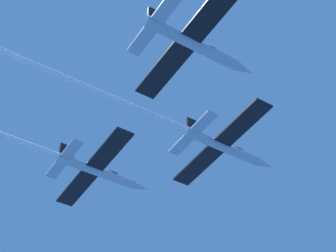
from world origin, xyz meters
TOP-DOWN VIEW (x-y plane):
  - jet_lead at (-0.40, -22.32)m, footprint 18.18×70.36m

SIDE VIEW (x-z plane):
  - jet_lead at x=-0.40m, z-range -0.76..2.25m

